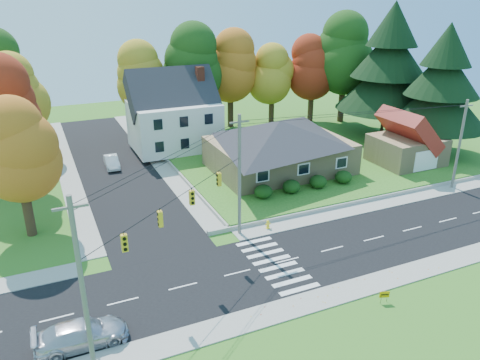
{
  "coord_description": "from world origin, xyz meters",
  "views": [
    {
      "loc": [
        -15.32,
        -25.69,
        18.43
      ],
      "look_at": [
        -0.2,
        8.0,
        3.49
      ],
      "focal_mm": 35.0,
      "sensor_mm": 36.0,
      "label": 1
    }
  ],
  "objects_px": {
    "ranch_house": "(279,145)",
    "silver_sedan": "(82,334)",
    "fire_hydrant": "(268,225)",
    "white_car": "(112,162)"
  },
  "relations": [
    {
      "from": "ranch_house",
      "to": "silver_sedan",
      "type": "relative_size",
      "value": 2.86
    },
    {
      "from": "ranch_house",
      "to": "white_car",
      "type": "xyz_separation_m",
      "value": [
        -16.25,
        9.24,
        -2.58
      ]
    },
    {
      "from": "silver_sedan",
      "to": "fire_hydrant",
      "type": "xyz_separation_m",
      "value": [
        15.81,
        8.03,
        -0.37
      ]
    },
    {
      "from": "white_car",
      "to": "silver_sedan",
      "type": "bearing_deg",
      "value": -100.77
    },
    {
      "from": "ranch_house",
      "to": "white_car",
      "type": "bearing_deg",
      "value": 150.39
    },
    {
      "from": "ranch_house",
      "to": "fire_hydrant",
      "type": "relative_size",
      "value": 18.07
    },
    {
      "from": "white_car",
      "to": "fire_hydrant",
      "type": "distance_m",
      "value": 22.27
    },
    {
      "from": "ranch_house",
      "to": "fire_hydrant",
      "type": "bearing_deg",
      "value": -122.44
    },
    {
      "from": "ranch_house",
      "to": "silver_sedan",
      "type": "height_order",
      "value": "ranch_house"
    },
    {
      "from": "fire_hydrant",
      "to": "white_car",
      "type": "bearing_deg",
      "value": 114.53
    }
  ]
}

